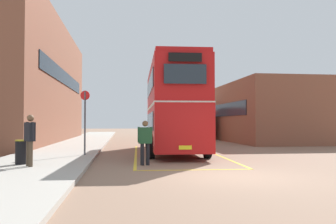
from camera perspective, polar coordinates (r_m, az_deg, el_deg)
ground_plane at (r=25.05m, az=0.22°, el=-5.45°), size 135.60×135.60×0.00m
sidewalk_left at (r=27.42m, az=-14.10°, el=-4.92°), size 4.00×57.60×0.14m
brick_building_left at (r=31.02m, az=-21.46°, el=4.32°), size 5.57×24.07×9.65m
depot_building_right at (r=31.92m, az=15.44°, el=-0.14°), size 7.20×13.95×4.94m
double_decker_bus at (r=19.13m, az=0.79°, el=0.92°), size 3.13×10.17×4.75m
single_deck_bus at (r=36.43m, az=3.16°, el=-1.69°), size 3.08×10.03×3.02m
pedestrian_boarding at (r=13.50m, az=-3.75°, el=-4.46°), size 0.57×0.26×1.71m
pedestrian_waiting_near at (r=12.89m, az=-21.56°, el=-3.67°), size 0.46×0.54×1.77m
litter_bin at (r=13.70m, az=-22.78°, el=-6.02°), size 0.43×0.43×0.87m
bus_stop_sign at (r=16.73m, az=-13.36°, el=-0.72°), size 0.44×0.13×2.98m
bay_marking_yellow at (r=17.31m, az=1.56°, el=-7.12°), size 4.69×12.24×0.01m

